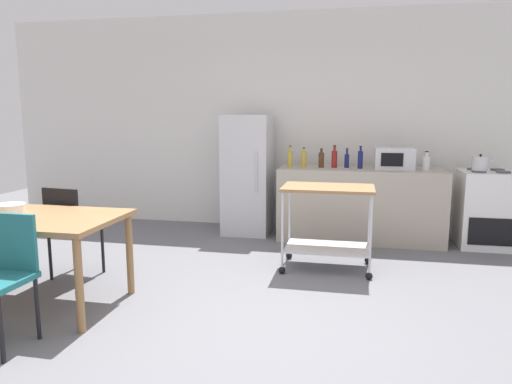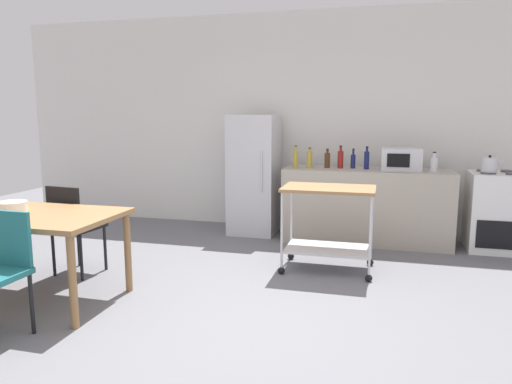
# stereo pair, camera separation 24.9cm
# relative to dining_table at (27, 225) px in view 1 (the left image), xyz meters

# --- Properties ---
(ground_plane) EXTENTS (12.00, 12.00, 0.00)m
(ground_plane) POSITION_rel_dining_table_xyz_m (1.76, 0.04, -0.67)
(ground_plane) COLOR slate
(back_wall) EXTENTS (8.40, 0.12, 2.90)m
(back_wall) POSITION_rel_dining_table_xyz_m (1.76, 3.24, 0.78)
(back_wall) COLOR silver
(back_wall) RESTS_ON ground_plane
(kitchen_counter) EXTENTS (2.00, 0.64, 0.90)m
(kitchen_counter) POSITION_rel_dining_table_xyz_m (2.66, 2.64, -0.22)
(kitchen_counter) COLOR #A89E8E
(kitchen_counter) RESTS_ON ground_plane
(dining_table) EXTENTS (1.50, 0.90, 0.75)m
(dining_table) POSITION_rel_dining_table_xyz_m (0.00, 0.00, 0.00)
(dining_table) COLOR olive
(dining_table) RESTS_ON ground_plane
(chair_black) EXTENTS (0.45, 0.45, 0.89)m
(chair_black) POSITION_rel_dining_table_xyz_m (-0.03, 0.64, -0.15)
(chair_black) COLOR black
(chair_black) RESTS_ON ground_plane
(chair_teal) EXTENTS (0.41, 0.41, 0.89)m
(chair_teal) POSITION_rel_dining_table_xyz_m (0.28, -0.65, -0.15)
(chair_teal) COLOR #1E666B
(chair_teal) RESTS_ON ground_plane
(stove_oven) EXTENTS (0.60, 0.61, 0.92)m
(stove_oven) POSITION_rel_dining_table_xyz_m (4.11, 2.66, -0.22)
(stove_oven) COLOR white
(stove_oven) RESTS_ON ground_plane
(refrigerator) EXTENTS (0.60, 0.63, 1.55)m
(refrigerator) POSITION_rel_dining_table_xyz_m (1.21, 2.74, 0.10)
(refrigerator) COLOR silver
(refrigerator) RESTS_ON ground_plane
(kitchen_cart) EXTENTS (0.91, 0.57, 0.85)m
(kitchen_cart) POSITION_rel_dining_table_xyz_m (2.33, 1.43, -0.10)
(kitchen_cart) COLOR olive
(kitchen_cart) RESTS_ON ground_plane
(bottle_sesame_oil) EXTENTS (0.06, 0.06, 0.28)m
(bottle_sesame_oil) POSITION_rel_dining_table_xyz_m (1.79, 2.56, 0.34)
(bottle_sesame_oil) COLOR gold
(bottle_sesame_oil) RESTS_ON kitchen_counter
(bottle_soda) EXTENTS (0.07, 0.07, 0.25)m
(bottle_soda) POSITION_rel_dining_table_xyz_m (1.96, 2.61, 0.34)
(bottle_soda) COLOR gold
(bottle_soda) RESTS_ON kitchen_counter
(bottle_soy_sauce) EXTENTS (0.07, 0.07, 0.24)m
(bottle_soy_sauce) POSITION_rel_dining_table_xyz_m (2.17, 2.67, 0.33)
(bottle_soy_sauce) COLOR #4C2D19
(bottle_soy_sauce) RESTS_ON kitchen_counter
(bottle_wine) EXTENTS (0.07, 0.07, 0.28)m
(bottle_wine) POSITION_rel_dining_table_xyz_m (2.33, 2.68, 0.34)
(bottle_wine) COLOR maroon
(bottle_wine) RESTS_ON kitchen_counter
(bottle_olive_oil) EXTENTS (0.06, 0.06, 0.24)m
(bottle_olive_oil) POSITION_rel_dining_table_xyz_m (2.48, 2.71, 0.32)
(bottle_olive_oil) COLOR navy
(bottle_olive_oil) RESTS_ON kitchen_counter
(bottle_hot_sauce) EXTENTS (0.06, 0.06, 0.28)m
(bottle_hot_sauce) POSITION_rel_dining_table_xyz_m (2.65, 2.66, 0.34)
(bottle_hot_sauce) COLOR navy
(bottle_hot_sauce) RESTS_ON kitchen_counter
(microwave) EXTENTS (0.46, 0.35, 0.26)m
(microwave) POSITION_rel_dining_table_xyz_m (3.05, 2.67, 0.36)
(microwave) COLOR silver
(microwave) RESTS_ON kitchen_counter
(bottle_vinegar) EXTENTS (0.08, 0.08, 0.23)m
(bottle_vinegar) POSITION_rel_dining_table_xyz_m (3.41, 2.60, 0.32)
(bottle_vinegar) COLOR silver
(bottle_vinegar) RESTS_ON kitchen_counter
(fruit_bowl) EXTENTS (0.23, 0.23, 0.08)m
(fruit_bowl) POSITION_rel_dining_table_xyz_m (-0.20, 0.07, 0.12)
(fruit_bowl) COLOR white
(fruit_bowl) RESTS_ON dining_table
(kettle) EXTENTS (0.24, 0.17, 0.19)m
(kettle) POSITION_rel_dining_table_xyz_m (3.99, 2.56, 0.33)
(kettle) COLOR silver
(kettle) RESTS_ON stove_oven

